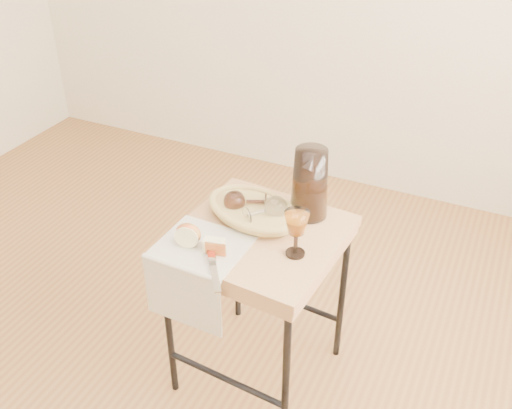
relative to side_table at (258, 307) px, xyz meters
The scene contains 11 objects.
floor 0.58m from the side_table, 144.12° to the right, with size 3.60×3.60×0.00m, color brown.
side_table is the anchor object (origin of this frame).
tea_towel 0.38m from the side_table, 131.27° to the right, with size 0.27×0.24×0.01m, color silver.
bread_basket 0.36m from the side_table, 126.34° to the left, with size 0.31×0.21×0.04m, color #A77B3D, non-canonical shape.
goblet_lying_a 0.39m from the side_table, 133.24° to the left, with size 0.12×0.07×0.07m, color #4B2C23, non-canonical shape.
goblet_lying_b 0.38m from the side_table, 97.07° to the left, with size 0.13×0.08×0.08m, color white, non-canonical shape.
pitcher 0.49m from the side_table, 57.91° to the left, with size 0.17×0.25×0.28m, color black, non-canonical shape.
wine_goblet 0.43m from the side_table, 20.21° to the right, with size 0.08×0.08×0.16m, color white, non-canonical shape.
apple_half 0.43m from the side_table, 138.11° to the right, with size 0.08×0.04×0.07m, color red.
apple_wedge 0.39m from the side_table, 117.32° to the right, with size 0.06×0.03×0.04m, color #FFF0B5.
table_knife 0.41m from the side_table, 103.15° to the right, with size 0.23×0.02×0.02m, color silver, non-canonical shape.
Camera 1 is at (1.04, -1.11, 1.76)m, focal length 41.23 mm.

